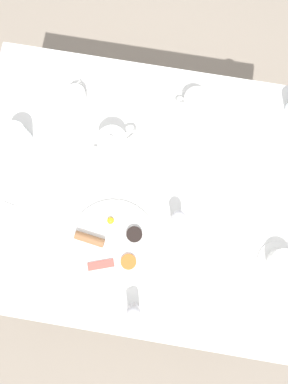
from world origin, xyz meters
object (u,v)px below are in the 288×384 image
(napkin_folded, at_px, (0,222))
(fork_by_plate, at_px, (200,168))
(teapot_near, at_px, (113,143))
(creamer_jug, at_px, (77,96))
(teacup_with_saucer_right, at_px, (196,102))
(water_glass_tall, at_px, (18,137))
(knife_by_plate, at_px, (215,255))
(spoon_for_tea, at_px, (254,170))
(breakfast_plate, at_px, (112,243))
(pepper_grinder, at_px, (133,311))
(salt_grinder, at_px, (178,218))
(teacup_with_saucer_left, at_px, (281,262))

(napkin_folded, relative_size, fork_by_plate, 0.95)
(teapot_near, distance_m, creamer_jug, 0.23)
(teacup_with_saucer_right, xyz_separation_m, water_glass_tall, (-0.24, 0.59, 0.02))
(napkin_folded, distance_m, knife_by_plate, 0.75)
(knife_by_plate, xyz_separation_m, spoon_for_tea, (0.32, -0.10, 0.00))
(creamer_jug, height_order, fork_by_plate, creamer_jug)
(knife_by_plate, bearing_deg, napkin_folded, 90.76)
(teacup_with_saucer_right, height_order, water_glass_tall, water_glass_tall)
(creamer_jug, distance_m, fork_by_plate, 0.51)
(breakfast_plate, distance_m, fork_by_plate, 0.41)
(fork_by_plate, distance_m, spoon_for_tea, 0.19)
(teacup_with_saucer_right, bearing_deg, teapot_near, 128.25)
(teacup_with_saucer_right, bearing_deg, spoon_for_tea, -130.52)
(knife_by_plate, bearing_deg, pepper_grinder, 132.25)
(fork_by_plate, height_order, spoon_for_tea, same)
(creamer_jug, relative_size, knife_by_plate, 0.49)
(salt_grinder, height_order, knife_by_plate, salt_grinder)
(fork_by_plate, relative_size, spoon_for_tea, 1.16)
(water_glass_tall, height_order, pepper_grinder, water_glass_tall)
(napkin_folded, relative_size, spoon_for_tea, 1.10)
(teacup_with_saucer_left, xyz_separation_m, salt_grinder, (0.09, 0.36, 0.02))
(knife_by_plate, bearing_deg, teapot_near, 52.06)
(breakfast_plate, xyz_separation_m, knife_by_plate, (0.02, -0.35, -0.01))
(breakfast_plate, distance_m, teacup_with_saucer_right, 0.58)
(water_glass_tall, relative_size, knife_by_plate, 0.54)
(breakfast_plate, xyz_separation_m, napkin_folded, (0.01, 0.40, -0.00))
(breakfast_plate, height_order, water_glass_tall, water_glass_tall)
(teapot_near, xyz_separation_m, spoon_for_tea, (-0.00, -0.50, -0.05))
(salt_grinder, distance_m, napkin_folded, 0.61)
(knife_by_plate, distance_m, spoon_for_tea, 0.33)
(spoon_for_tea, bearing_deg, teapot_near, 89.94)
(pepper_grinder, bearing_deg, fork_by_plate, -16.44)
(teapot_near, height_order, fork_by_plate, teapot_near)
(pepper_grinder, relative_size, napkin_folded, 0.67)
(creamer_jug, xyz_separation_m, knife_by_plate, (-0.47, -0.57, -0.03))
(salt_grinder, relative_size, napkin_folded, 0.67)
(teacup_with_saucer_left, height_order, knife_by_plate, teacup_with_saucer_left)
(salt_grinder, xyz_separation_m, spoon_for_tea, (0.22, -0.24, -0.05))
(napkin_folded, bearing_deg, knife_by_plate, -89.24)
(salt_grinder, bearing_deg, pepper_grinder, 163.23)
(water_glass_tall, xyz_separation_m, fork_by_plate, (0.00, -0.64, -0.05))
(teapot_near, bearing_deg, salt_grinder, 102.13)
(teapot_near, distance_m, spoon_for_tea, 0.51)
(water_glass_tall, relative_size, pepper_grinder, 1.03)
(teacup_with_saucer_left, relative_size, creamer_jug, 1.54)
(spoon_for_tea, bearing_deg, pepper_grinder, 147.69)
(napkin_folded, height_order, spoon_for_tea, napkin_folded)
(salt_grinder, distance_m, knife_by_plate, 0.18)
(pepper_grinder, distance_m, knife_by_plate, 0.33)
(breakfast_plate, distance_m, water_glass_tall, 0.49)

